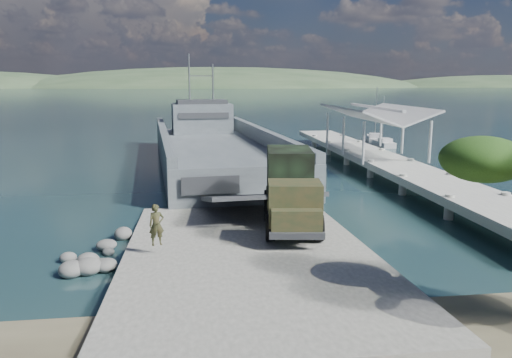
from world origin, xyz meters
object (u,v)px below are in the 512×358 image
(landing_craft, at_px, (215,155))
(pier, at_px, (378,152))
(sailboat_near, at_px, (382,143))
(sailboat_far, at_px, (375,139))
(military_truck, at_px, (291,189))
(soldier, at_px, (157,234))

(landing_craft, bearing_deg, pier, -24.15)
(sailboat_near, height_order, sailboat_far, sailboat_far)
(pier, xyz_separation_m, landing_craft, (-13.20, 4.65, -0.70))
(landing_craft, relative_size, military_truck, 4.85)
(sailboat_far, bearing_deg, pier, -93.06)
(military_truck, xyz_separation_m, sailboat_far, (17.28, 34.77, -1.87))
(military_truck, height_order, sailboat_far, sailboat_far)
(military_truck, height_order, soldier, military_truck)
(sailboat_far, bearing_deg, military_truck, -99.57)
(soldier, relative_size, sailboat_near, 0.28)
(sailboat_near, bearing_deg, soldier, -124.14)
(sailboat_near, relative_size, sailboat_far, 0.86)
(landing_craft, bearing_deg, military_truck, -87.41)
(landing_craft, xyz_separation_m, soldier, (-3.45, -24.40, 0.43))
(military_truck, bearing_deg, sailboat_far, 71.07)
(military_truck, xyz_separation_m, soldier, (-6.13, -3.63, -0.90))
(pier, height_order, soldier, pier)
(pier, bearing_deg, soldier, -130.12)
(landing_craft, distance_m, sailboat_near, 22.16)
(pier, height_order, sailboat_far, sailboat_far)
(military_truck, distance_m, sailboat_far, 38.87)
(landing_craft, bearing_deg, sailboat_near, 23.40)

